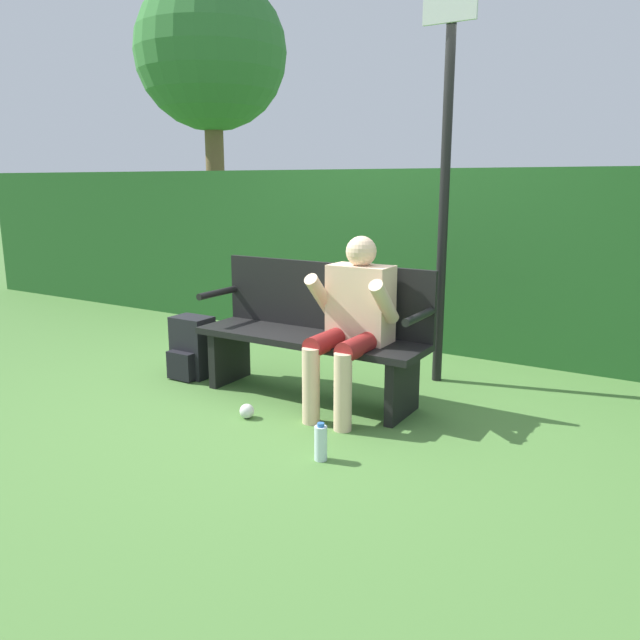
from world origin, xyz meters
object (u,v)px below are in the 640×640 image
at_px(backpack, 192,349).
at_px(water_bottle, 321,443).
at_px(park_bench, 314,331).
at_px(person_seated, 353,316).
at_px(signpost, 445,167).
at_px(tree, 211,55).

height_order(backpack, water_bottle, backpack).
height_order(park_bench, backpack, park_bench).
bearing_deg(person_seated, signpost, 74.79).
xyz_separation_m(person_seated, water_bottle, (0.22, -0.75, -0.53)).
distance_m(backpack, water_bottle, 1.79).
height_order(person_seated, tree, tree).
distance_m(person_seated, water_bottle, 0.94).
height_order(backpack, tree, tree).
distance_m(person_seated, signpost, 1.32).
distance_m(park_bench, water_bottle, 1.11).
xyz_separation_m(water_bottle, tree, (-5.47, 5.58, 3.36)).
bearing_deg(tree, park_bench, -43.92).
xyz_separation_m(park_bench, signpost, (0.61, 0.77, 1.11)).
bearing_deg(signpost, person_seated, -105.21).
relative_size(backpack, water_bottle, 2.21).
distance_m(backpack, signpost, 2.31).
bearing_deg(person_seated, tree, 137.39).
bearing_deg(tree, water_bottle, -45.56).
xyz_separation_m(park_bench, backpack, (-1.03, -0.12, -0.24)).
xyz_separation_m(signpost, tree, (-5.50, 3.94, 1.89)).
xyz_separation_m(person_seated, backpack, (-1.40, 0.00, -0.41)).
relative_size(person_seated, backpack, 2.43).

